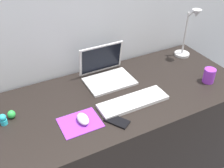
{
  "coord_description": "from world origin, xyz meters",
  "views": [
    {
      "loc": [
        -0.53,
        -1.1,
        1.7
      ],
      "look_at": [
        0.04,
        0.0,
        0.83
      ],
      "focal_mm": 42.61,
      "sensor_mm": 36.0,
      "label": 1
    }
  ],
  "objects_px": {
    "keyboard": "(133,102)",
    "coffee_mug": "(209,76)",
    "toy_figurine_green": "(12,114)",
    "laptop": "(106,71)",
    "desk_lamp": "(188,35)",
    "toy_figurine_cyan": "(3,119)",
    "mouse": "(83,119)",
    "cell_phone": "(117,121)"
  },
  "relations": [
    {
      "from": "laptop",
      "to": "coffee_mug",
      "type": "height_order",
      "value": "laptop"
    },
    {
      "from": "mouse",
      "to": "coffee_mug",
      "type": "relative_size",
      "value": 1.04
    },
    {
      "from": "mouse",
      "to": "cell_phone",
      "type": "bearing_deg",
      "value": -27.33
    },
    {
      "from": "keyboard",
      "to": "mouse",
      "type": "bearing_deg",
      "value": -177.6
    },
    {
      "from": "desk_lamp",
      "to": "toy_figurine_green",
      "type": "distance_m",
      "value": 1.26
    },
    {
      "from": "keyboard",
      "to": "desk_lamp",
      "type": "bearing_deg",
      "value": 25.22
    },
    {
      "from": "keyboard",
      "to": "coffee_mug",
      "type": "xyz_separation_m",
      "value": [
        0.54,
        -0.03,
        0.04
      ]
    },
    {
      "from": "mouse",
      "to": "desk_lamp",
      "type": "relative_size",
      "value": 0.26
    },
    {
      "from": "laptop",
      "to": "toy_figurine_green",
      "type": "relative_size",
      "value": 6.58
    },
    {
      "from": "coffee_mug",
      "to": "mouse",
      "type": "bearing_deg",
      "value": 178.69
    },
    {
      "from": "keyboard",
      "to": "cell_phone",
      "type": "height_order",
      "value": "keyboard"
    },
    {
      "from": "toy_figurine_cyan",
      "to": "laptop",
      "type": "bearing_deg",
      "value": 12.23
    },
    {
      "from": "cell_phone",
      "to": "toy_figurine_green",
      "type": "xyz_separation_m",
      "value": [
        -0.48,
        0.29,
        0.02
      ]
    },
    {
      "from": "cell_phone",
      "to": "toy_figurine_green",
      "type": "height_order",
      "value": "toy_figurine_green"
    },
    {
      "from": "keyboard",
      "to": "coffee_mug",
      "type": "relative_size",
      "value": 4.43
    },
    {
      "from": "toy_figurine_cyan",
      "to": "toy_figurine_green",
      "type": "xyz_separation_m",
      "value": [
        0.05,
        0.03,
        -0.01
      ]
    },
    {
      "from": "mouse",
      "to": "toy_figurine_cyan",
      "type": "distance_m",
      "value": 0.41
    },
    {
      "from": "keyboard",
      "to": "toy_figurine_green",
      "type": "relative_size",
      "value": 8.99
    },
    {
      "from": "laptop",
      "to": "keyboard",
      "type": "height_order",
      "value": "laptop"
    },
    {
      "from": "coffee_mug",
      "to": "toy_figurine_cyan",
      "type": "height_order",
      "value": "coffee_mug"
    },
    {
      "from": "coffee_mug",
      "to": "cell_phone",
      "type": "bearing_deg",
      "value": -174.88
    },
    {
      "from": "keyboard",
      "to": "mouse",
      "type": "distance_m",
      "value": 0.31
    },
    {
      "from": "cell_phone",
      "to": "toy_figurine_green",
      "type": "relative_size",
      "value": 2.81
    },
    {
      "from": "laptop",
      "to": "coffee_mug",
      "type": "relative_size",
      "value": 3.24
    },
    {
      "from": "mouse",
      "to": "coffee_mug",
      "type": "height_order",
      "value": "coffee_mug"
    },
    {
      "from": "desk_lamp",
      "to": "cell_phone",
      "type": "bearing_deg",
      "value": -153.5
    },
    {
      "from": "laptop",
      "to": "toy_figurine_green",
      "type": "xyz_separation_m",
      "value": [
        -0.61,
        -0.11,
        -0.03
      ]
    },
    {
      "from": "toy_figurine_green",
      "to": "keyboard",
      "type": "bearing_deg",
      "value": -16.77
    },
    {
      "from": "laptop",
      "to": "toy_figurine_green",
      "type": "height_order",
      "value": "laptop"
    },
    {
      "from": "keyboard",
      "to": "mouse",
      "type": "relative_size",
      "value": 4.27
    },
    {
      "from": "keyboard",
      "to": "toy_figurine_cyan",
      "type": "distance_m",
      "value": 0.7
    },
    {
      "from": "keyboard",
      "to": "toy_figurine_green",
      "type": "bearing_deg",
      "value": 163.23
    },
    {
      "from": "mouse",
      "to": "coffee_mug",
      "type": "distance_m",
      "value": 0.85
    },
    {
      "from": "laptop",
      "to": "keyboard",
      "type": "bearing_deg",
      "value": -85.57
    },
    {
      "from": "keyboard",
      "to": "mouse",
      "type": "height_order",
      "value": "mouse"
    },
    {
      "from": "keyboard",
      "to": "cell_phone",
      "type": "distance_m",
      "value": 0.18
    },
    {
      "from": "coffee_mug",
      "to": "toy_figurine_green",
      "type": "relative_size",
      "value": 2.03
    },
    {
      "from": "cell_phone",
      "to": "toy_figurine_cyan",
      "type": "distance_m",
      "value": 0.59
    },
    {
      "from": "mouse",
      "to": "toy_figurine_green",
      "type": "height_order",
      "value": "toy_figurine_green"
    },
    {
      "from": "laptop",
      "to": "keyboard",
      "type": "distance_m",
      "value": 0.31
    },
    {
      "from": "mouse",
      "to": "toy_figurine_green",
      "type": "relative_size",
      "value": 2.1
    },
    {
      "from": "desk_lamp",
      "to": "toy_figurine_green",
      "type": "bearing_deg",
      "value": -175.5
    }
  ]
}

